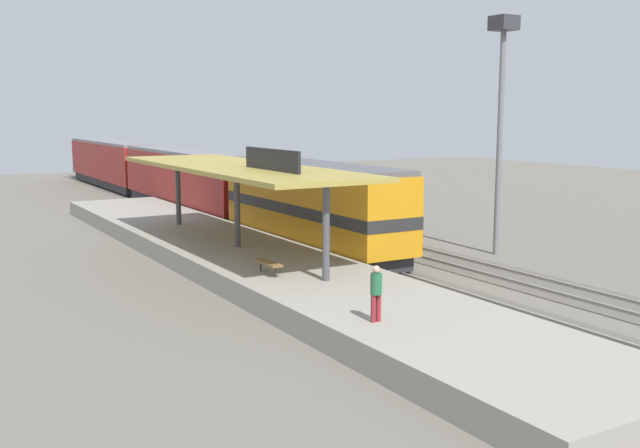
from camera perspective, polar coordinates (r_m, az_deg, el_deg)
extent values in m
plane|color=#666056|center=(37.66, 2.84, -2.21)|extent=(120.00, 120.00, 0.00)
cube|color=#565249|center=(36.62, 0.22, -2.48)|extent=(3.20, 110.00, 0.04)
cube|color=gray|center=(36.26, -0.76, -2.50)|extent=(0.10, 110.00, 0.16)
cube|color=gray|center=(36.98, 1.18, -2.28)|extent=(0.10, 110.00, 0.16)
cube|color=#565249|center=(39.12, 6.03, -1.81)|extent=(3.20, 110.00, 0.04)
cube|color=gray|center=(38.70, 5.17, -1.82)|extent=(0.10, 110.00, 0.16)
cube|color=gray|center=(39.54, 6.87, -1.62)|extent=(0.10, 110.00, 0.16)
cube|color=gray|center=(34.47, -6.38, -2.51)|extent=(6.00, 44.00, 0.90)
cylinder|color=#47474C|center=(27.06, 0.46, -0.68)|extent=(0.28, 0.28, 3.60)
cylinder|color=#47474C|center=(34.11, -6.44, 1.20)|extent=(0.28, 0.28, 3.60)
cylinder|color=#47474C|center=(41.50, -10.95, 2.42)|extent=(0.28, 0.28, 3.60)
cube|color=#A38E3D|center=(33.92, -6.50, 4.39)|extent=(5.20, 18.00, 0.20)
cube|color=black|center=(30.63, -3.77, 5.00)|extent=(0.12, 4.80, 0.90)
cylinder|color=#333338|center=(27.86, -3.45, -3.75)|extent=(0.07, 0.07, 0.42)
cylinder|color=#333338|center=(29.00, -4.62, -3.27)|extent=(0.07, 0.07, 0.42)
cube|color=brown|center=(28.38, -4.05, -3.01)|extent=(0.44, 1.70, 0.08)
cube|color=#28282D|center=(37.49, -0.65, -1.46)|extent=(2.60, 13.60, 0.70)
cube|color=orange|center=(37.18, -0.66, 1.73)|extent=(2.90, 14.40, 3.50)
cube|color=#515156|center=(37.00, -0.66, 4.61)|extent=(2.78, 14.11, 0.24)
cube|color=#282828|center=(37.21, -0.66, 1.33)|extent=(2.93, 14.43, 0.56)
cube|color=#28282D|center=(53.70, -10.23, 1.47)|extent=(2.60, 19.20, 0.70)
cube|color=maroon|center=(53.49, -10.29, 3.60)|extent=(2.90, 20.00, 3.30)
cube|color=slate|center=(53.37, -10.34, 5.49)|extent=(2.78, 19.60, 0.24)
cube|color=#28282D|center=(73.47, -15.86, 3.18)|extent=(2.60, 19.20, 0.70)
cube|color=maroon|center=(73.32, -15.93, 4.74)|extent=(2.90, 20.00, 3.30)
cube|color=slate|center=(73.23, -15.98, 6.12)|extent=(2.78, 19.60, 0.24)
cube|color=#28282D|center=(45.60, 0.11, 0.35)|extent=(2.50, 11.20, 0.70)
cube|color=brown|center=(45.39, 0.11, 2.42)|extent=(2.80, 12.00, 2.60)
cube|color=maroon|center=(45.26, 0.11, 4.20)|extent=(2.69, 11.76, 0.24)
cylinder|color=slate|center=(37.55, 13.75, 5.98)|extent=(0.28, 0.28, 11.00)
cube|color=#333338|center=(37.76, 14.08, 14.88)|extent=(1.10, 1.10, 0.70)
cylinder|color=maroon|center=(22.03, 4.16, -6.55)|extent=(0.16, 0.16, 0.84)
cylinder|color=maroon|center=(22.13, 4.54, -6.48)|extent=(0.16, 0.16, 0.84)
cylinder|color=#23603D|center=(21.90, 4.37, -4.64)|extent=(0.34, 0.34, 0.64)
sphere|color=tan|center=(21.80, 4.39, -3.53)|extent=(0.23, 0.23, 0.23)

